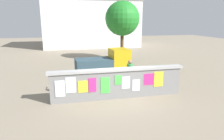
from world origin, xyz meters
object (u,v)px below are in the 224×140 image
object	(u,v)px
person_walking	(130,71)
tree_roadside	(122,19)
auto_rickshaw_truck	(105,63)
bicycle_far	(154,79)
motorcycle	(71,83)

from	to	relation	value
person_walking	tree_roadside	world-z (taller)	tree_roadside
tree_roadside	person_walking	bearing A→B (deg)	-102.55
auto_rickshaw_truck	bicycle_far	xyz separation A→B (m)	(2.46, -2.56, -0.54)
motorcycle	person_walking	distance (m)	3.28
auto_rickshaw_truck	bicycle_far	bearing A→B (deg)	-46.17
auto_rickshaw_truck	motorcycle	world-z (taller)	auto_rickshaw_truck
person_walking	tree_roadside	xyz separation A→B (m)	(1.78, 7.98, 2.90)
motorcycle	person_walking	size ratio (longest dim) A/B	1.17
auto_rickshaw_truck	person_walking	size ratio (longest dim) A/B	2.28
bicycle_far	tree_roadside	distance (m)	8.55
bicycle_far	person_walking	size ratio (longest dim) A/B	1.03
motorcycle	bicycle_far	bearing A→B (deg)	-0.59
auto_rickshaw_truck	tree_roadside	size ratio (longest dim) A/B	0.67
bicycle_far	auto_rickshaw_truck	bearing A→B (deg)	133.83
person_walking	bicycle_far	bearing A→B (deg)	6.90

